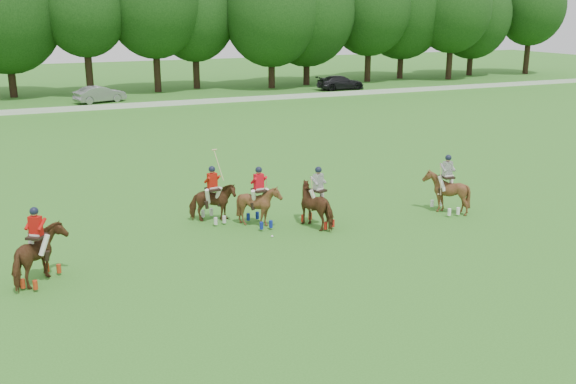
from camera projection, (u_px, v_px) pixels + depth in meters
name	position (u px, v px, depth m)	size (l,w,h in m)	color
ground	(275.00, 276.00, 20.27)	(180.00, 180.00, 0.00)	#317020
tree_line	(87.00, 8.00, 60.60)	(117.98, 14.32, 14.75)	black
boundary_rail	(106.00, 107.00, 53.81)	(120.00, 0.10, 0.44)	white
car_mid	(100.00, 94.00, 57.70)	(1.58, 4.53, 1.49)	gray
car_right	(341.00, 83.00, 66.93)	(2.05, 5.05, 1.46)	black
polo_red_a	(39.00, 255.00, 19.51)	(1.96, 2.22, 2.43)	#442312
polo_red_b	(213.00, 202.00, 25.20)	(1.74, 1.55, 2.80)	#442312
polo_red_c	(259.00, 205.00, 24.70)	(1.46, 1.61, 2.36)	#442312
polo_stripe_a	(318.00, 205.00, 24.67)	(1.53, 2.17, 2.37)	#442312
polo_stripe_b	(446.00, 192.00, 26.36)	(1.49, 1.66, 2.44)	#442312
polo_ball	(272.00, 236.00, 23.64)	(0.09, 0.09, 0.09)	white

